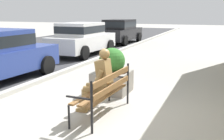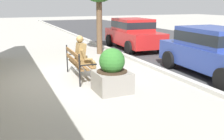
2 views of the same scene
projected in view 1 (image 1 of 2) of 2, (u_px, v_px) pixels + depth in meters
name	position (u px, v px, depth m)	size (l,w,h in m)	color
ground_plane	(106.00, 115.00, 5.73)	(80.00, 80.00, 0.00)	#9E9B93
park_bench	(105.00, 90.00, 5.62)	(1.82, 0.60, 0.95)	brown
bronze_statue_seated	(98.00, 82.00, 5.79)	(0.62, 0.77, 1.37)	olive
concrete_planter	(112.00, 73.00, 7.26)	(0.91, 0.91, 1.18)	gray
parked_car_white	(82.00, 38.00, 13.47)	(4.18, 2.08, 1.56)	silver
parked_car_black	(120.00, 30.00, 18.41)	(4.18, 2.08, 1.56)	black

